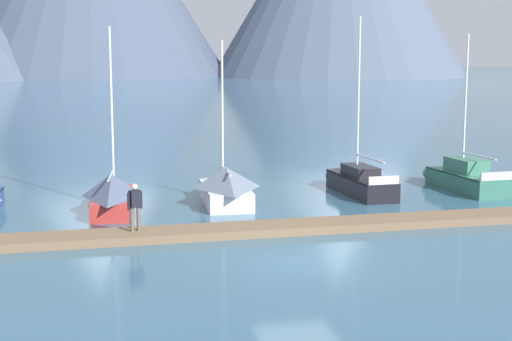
# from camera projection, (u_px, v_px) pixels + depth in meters

# --- Properties ---
(ground_plane) EXTENTS (700.00, 700.00, 0.00)m
(ground_plane) POSITION_uv_depth(u_px,v_px,m) (298.00, 262.00, 23.59)
(ground_plane) COLOR #335B75
(dock) EXTENTS (27.88, 2.13, 0.30)m
(dock) POSITION_uv_depth(u_px,v_px,m) (268.00, 229.00, 27.42)
(dock) COLOR brown
(dock) RESTS_ON ground
(sailboat_second_berth) EXTENTS (2.13, 6.14, 7.60)m
(sailboat_second_berth) POSITION_uv_depth(u_px,v_px,m) (113.00, 193.00, 31.18)
(sailboat_second_berth) COLOR #B2332D
(sailboat_second_berth) RESTS_ON ground
(sailboat_mid_dock_port) EXTENTS (2.27, 5.87, 7.09)m
(sailboat_mid_dock_port) POSITION_uv_depth(u_px,v_px,m) (225.00, 186.00, 32.80)
(sailboat_mid_dock_port) COLOR silver
(sailboat_mid_dock_port) RESTS_ON ground
(sailboat_mid_dock_starboard) EXTENTS (1.86, 5.99, 8.17)m
(sailboat_mid_dock_starboard) POSITION_uv_depth(u_px,v_px,m) (357.00, 181.00, 35.27)
(sailboat_mid_dock_starboard) COLOR black
(sailboat_mid_dock_starboard) RESTS_ON ground
(sailboat_far_berth) EXTENTS (2.12, 5.97, 7.42)m
(sailboat_far_berth) POSITION_uv_depth(u_px,v_px,m) (462.00, 177.00, 36.18)
(sailboat_far_berth) COLOR #336B56
(sailboat_far_berth) RESTS_ON ground
(person_on_dock) EXTENTS (0.54, 0.37, 1.69)m
(person_on_dock) POSITION_uv_depth(u_px,v_px,m) (135.00, 204.00, 26.24)
(person_on_dock) COLOR brown
(person_on_dock) RESTS_ON dock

